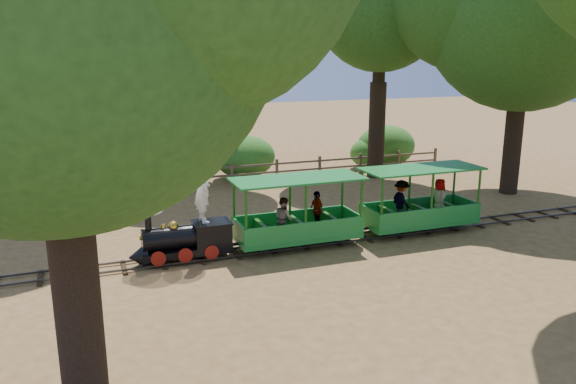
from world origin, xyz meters
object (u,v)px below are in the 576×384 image
object	(u,v)px
locomotive	(176,197)
carriage_front	(298,220)
fence	(255,170)
carriage_rear	(418,206)

from	to	relation	value
locomotive	carriage_front	size ratio (longest dim) A/B	0.84
carriage_front	fence	distance (m)	8.11
carriage_front	carriage_rear	distance (m)	4.01
carriage_rear	fence	distance (m)	8.49
locomotive	carriage_rear	size ratio (longest dim) A/B	0.84
carriage_front	carriage_rear	bearing A→B (deg)	0.28
carriage_front	fence	xyz separation A→B (m)	(1.18, 8.02, -0.22)
carriage_front	carriage_rear	world-z (taller)	same
fence	locomotive	bearing A→B (deg)	-119.88
locomotive	fence	world-z (taller)	locomotive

